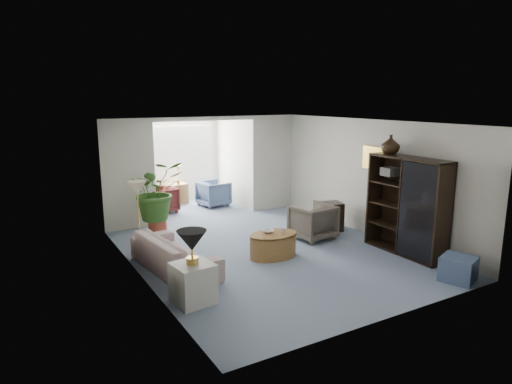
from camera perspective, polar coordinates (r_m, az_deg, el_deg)
floor at (r=8.72m, az=1.99°, el=-7.81°), size 6.00×6.00×0.00m
sunroom_floor at (r=12.24m, az=-8.23°, el=-2.10°), size 2.60×2.60×0.00m
back_pier_left at (r=10.39m, az=-15.91°, el=2.10°), size 1.20×0.12×2.50m
back_pier_right at (r=11.87m, az=2.15°, el=3.74°), size 1.20×0.12×2.50m
back_header at (r=10.87m, az=-6.42°, el=9.27°), size 2.60×0.12×0.10m
window_pane at (r=12.98m, az=-10.20°, el=4.93°), size 2.20×0.02×1.50m
window_blinds at (r=12.95m, az=-10.15°, el=4.92°), size 2.20×0.02×1.50m
framed_picture at (r=9.74m, az=14.79°, el=4.22°), size 0.04×0.50×0.40m
sofa at (r=7.95m, az=-10.38°, el=-7.69°), size 1.03×2.12×0.60m
end_table at (r=6.71m, az=-8.03°, el=-11.43°), size 0.60×0.60×0.60m
table_lamp at (r=6.48m, az=-8.20°, el=-6.16°), size 0.44×0.44×0.30m
floor_lamp at (r=8.80m, az=-14.92°, el=0.44°), size 0.36×0.36×0.28m
coffee_table at (r=8.48m, az=2.21°, el=-6.78°), size 1.18×1.18×0.45m
coffee_bowl at (r=8.45m, az=1.57°, el=-5.03°), size 0.27×0.27×0.05m
coffee_cup at (r=8.39m, az=3.46°, el=-5.02°), size 0.13×0.13×0.10m
wingback_chair at (r=9.56m, az=7.24°, el=-3.76°), size 0.85×0.88×0.74m
side_table_dark at (r=10.22m, az=9.35°, el=-3.09°), size 0.63×0.55×0.64m
entertainment_cabinet at (r=8.94m, az=18.67°, el=-1.70°), size 0.45×1.68×1.87m
cabinet_urn at (r=9.09m, az=16.78°, el=5.81°), size 0.36×0.36×0.37m
ottoman at (r=8.12m, az=24.38°, el=-8.89°), size 0.65×0.65×0.41m
plant_pot at (r=10.11m, az=-12.43°, el=-4.33°), size 0.40×0.40×0.32m
house_plant at (r=9.92m, az=-12.64°, el=0.18°), size 1.17×1.02×1.30m
sunroom_chair_blue at (r=12.40m, az=-5.42°, el=-0.20°), size 0.86×0.84×0.69m
sunroom_chair_maroon at (r=11.87m, az=-12.01°, el=-1.02°), size 0.83×0.81×0.67m
sunroom_table at (r=12.81m, az=-9.87°, el=-0.21°), size 0.51×0.42×0.57m
shelf_clutter at (r=8.74m, az=19.31°, el=0.02°), size 0.30×1.12×1.06m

